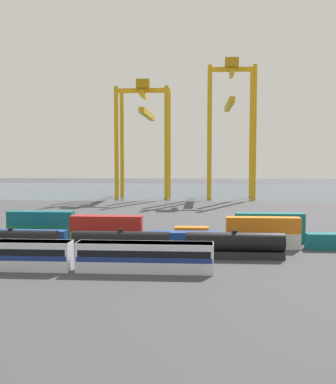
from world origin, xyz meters
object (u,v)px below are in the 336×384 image
at_px(gantry_crane_west, 144,126).
at_px(shipping_container_11, 269,235).
at_px(gantry_crane_central, 231,116).
at_px(shipping_container_7, 41,232).
at_px(passenger_train, 74,255).
at_px(freight_tank_row, 121,244).
at_px(shipping_container_9, 115,233).

bearing_deg(gantry_crane_west, shipping_container_11, -70.21).
bearing_deg(gantry_crane_central, shipping_container_7, -113.57).
distance_m(passenger_train, freight_tank_row, 10.45).
bearing_deg(shipping_container_11, freight_tank_row, -150.32).
relative_size(passenger_train, shipping_container_9, 6.12).
bearing_deg(shipping_container_7, freight_tank_row, -38.88).
bearing_deg(shipping_container_9, freight_tank_row, -76.40).
height_order(freight_tank_row, shipping_container_9, freight_tank_row).
bearing_deg(gantry_crane_west, shipping_container_7, -95.01).
xyz_separation_m(passenger_train, shipping_container_9, (1.34, 23.20, -0.84)).
xyz_separation_m(shipping_container_11, gantry_crane_west, (-33.37, 92.73, 25.52)).
xyz_separation_m(shipping_container_9, shipping_container_11, (27.67, 0.00, 0.00)).
distance_m(passenger_train, shipping_container_11, 37.15).
height_order(shipping_container_7, gantry_crane_central, gantry_crane_central).
bearing_deg(shipping_container_9, shipping_container_11, 0.00).
relative_size(gantry_crane_west, gantry_crane_central, 0.86).
relative_size(freight_tank_row, gantry_crane_central, 0.97).
height_order(shipping_container_7, gantry_crane_west, gantry_crane_west).
height_order(shipping_container_9, gantry_crane_west, gantry_crane_west).
height_order(shipping_container_7, shipping_container_9, same).
relative_size(passenger_train, shipping_container_7, 3.05).
distance_m(shipping_container_9, shipping_container_11, 27.67).
height_order(shipping_container_9, shipping_container_11, same).
bearing_deg(freight_tank_row, passenger_train, -116.65).
relative_size(shipping_container_7, gantry_crane_west, 0.28).
height_order(shipping_container_11, gantry_crane_central, gantry_crane_central).
height_order(passenger_train, shipping_container_7, passenger_train).
distance_m(shipping_container_7, gantry_crane_central, 104.36).
distance_m(shipping_container_9, gantry_crane_west, 96.35).
bearing_deg(shipping_container_7, shipping_container_11, 0.00).
xyz_separation_m(freight_tank_row, shipping_container_9, (-3.35, 13.86, -0.67)).
bearing_deg(gantry_crane_central, shipping_container_11, -89.14).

